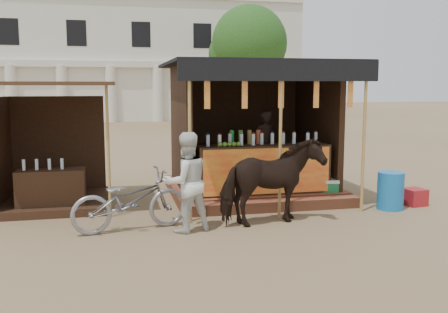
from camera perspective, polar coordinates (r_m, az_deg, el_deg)
name	(u,v)px	position (r m, az deg, el deg)	size (l,w,h in m)	color
ground	(248,247)	(7.33, 2.73, -10.27)	(120.00, 120.00, 0.00)	#846B4C
main_stall	(253,147)	(10.55, 3.34, 1.05)	(3.60, 3.61, 2.78)	brown
secondary_stall	(44,163)	(10.15, -19.85, -0.67)	(2.40, 2.40, 2.38)	#361F13
cow	(272,182)	(8.31, 5.46, -2.93)	(0.78, 1.72, 1.45)	black
motorbike	(130,200)	(8.14, -10.67, -4.95)	(0.66, 1.88, 0.99)	gray
bystander	(186,182)	(7.92, -4.35, -2.95)	(0.77, 0.60, 1.59)	silver
blue_barrel	(390,191)	(9.91, 18.49, -3.72)	(0.49, 0.49, 0.71)	#1767AE
red_crate	(414,197)	(10.43, 20.91, -4.34)	(0.38, 0.38, 0.33)	maroon
cooler	(321,190)	(10.25, 11.05, -3.76)	(0.73, 0.58, 0.46)	#1B793E
background_building	(110,62)	(36.70, -12.86, 10.46)	(26.00, 7.45, 8.18)	silver
tree	(246,46)	(29.95, 2.49, 12.50)	(4.50, 4.40, 7.00)	#382314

